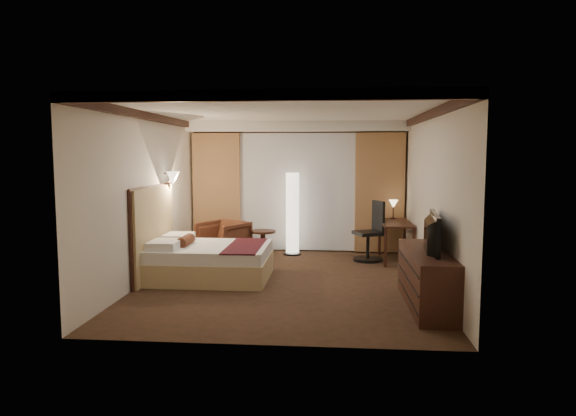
# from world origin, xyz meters

# --- Properties ---
(floor) EXTENTS (4.50, 5.50, 0.01)m
(floor) POSITION_xyz_m (0.00, 0.00, 0.00)
(floor) COLOR #312213
(floor) RESTS_ON ground
(ceiling) EXTENTS (4.50, 5.50, 0.01)m
(ceiling) POSITION_xyz_m (0.00, 0.00, 2.70)
(ceiling) COLOR white
(ceiling) RESTS_ON back_wall
(back_wall) EXTENTS (4.50, 0.02, 2.70)m
(back_wall) POSITION_xyz_m (0.00, 2.75, 1.35)
(back_wall) COLOR beige
(back_wall) RESTS_ON floor
(left_wall) EXTENTS (0.02, 5.50, 2.70)m
(left_wall) POSITION_xyz_m (-2.25, 0.00, 1.35)
(left_wall) COLOR beige
(left_wall) RESTS_ON floor
(right_wall) EXTENTS (0.02, 5.50, 2.70)m
(right_wall) POSITION_xyz_m (2.25, 0.00, 1.35)
(right_wall) COLOR beige
(right_wall) RESTS_ON floor
(crown_molding) EXTENTS (4.50, 5.50, 0.12)m
(crown_molding) POSITION_xyz_m (0.00, 0.00, 2.64)
(crown_molding) COLOR black
(crown_molding) RESTS_ON ceiling
(soffit) EXTENTS (4.50, 0.50, 0.20)m
(soffit) POSITION_xyz_m (0.00, 2.50, 2.60)
(soffit) COLOR white
(soffit) RESTS_ON ceiling
(curtain_sheer) EXTENTS (2.48, 0.04, 2.45)m
(curtain_sheer) POSITION_xyz_m (0.00, 2.67, 1.25)
(curtain_sheer) COLOR silver
(curtain_sheer) RESTS_ON back_wall
(curtain_left_drape) EXTENTS (1.00, 0.14, 2.45)m
(curtain_left_drape) POSITION_xyz_m (-1.70, 2.61, 1.25)
(curtain_left_drape) COLOR #A8794C
(curtain_left_drape) RESTS_ON back_wall
(curtain_right_drape) EXTENTS (1.00, 0.14, 2.45)m
(curtain_right_drape) POSITION_xyz_m (1.70, 2.61, 1.25)
(curtain_right_drape) COLOR #A8794C
(curtain_right_drape) RESTS_ON back_wall
(wall_sconce) EXTENTS (0.24, 0.24, 0.24)m
(wall_sconce) POSITION_xyz_m (-2.09, 0.86, 1.62)
(wall_sconce) COLOR white
(wall_sconce) RESTS_ON left_wall
(bed) EXTENTS (1.89, 1.48, 0.55)m
(bed) POSITION_xyz_m (-1.24, 0.12, 0.28)
(bed) COLOR white
(bed) RESTS_ON floor
(headboard) EXTENTS (0.12, 1.78, 1.50)m
(headboard) POSITION_xyz_m (-2.20, 0.12, 0.75)
(headboard) COLOR tan
(headboard) RESTS_ON floor
(armchair) EXTENTS (1.08, 1.06, 0.82)m
(armchair) POSITION_xyz_m (-1.37, 1.66, 0.41)
(armchair) COLOR #492916
(armchair) RESTS_ON floor
(side_table) EXTENTS (0.50, 0.50, 0.55)m
(side_table) POSITION_xyz_m (-0.62, 1.84, 0.27)
(side_table) COLOR black
(side_table) RESTS_ON floor
(floor_lamp) EXTENTS (0.35, 0.35, 1.68)m
(floor_lamp) POSITION_xyz_m (-0.07, 2.26, 0.84)
(floor_lamp) COLOR white
(floor_lamp) RESTS_ON floor
(desk) EXTENTS (0.55, 1.27, 0.75)m
(desk) POSITION_xyz_m (1.95, 1.82, 0.38)
(desk) COLOR black
(desk) RESTS_ON floor
(desk_lamp) EXTENTS (0.18, 0.18, 0.34)m
(desk_lamp) POSITION_xyz_m (1.95, 2.31, 0.92)
(desk_lamp) COLOR #FFD899
(desk_lamp) RESTS_ON desk
(office_chair) EXTENTS (0.73, 0.73, 1.16)m
(office_chair) POSITION_xyz_m (1.42, 1.77, 0.58)
(office_chair) COLOR black
(office_chair) RESTS_ON floor
(dresser) EXTENTS (0.50, 1.94, 0.75)m
(dresser) POSITION_xyz_m (2.00, -1.14, 0.38)
(dresser) COLOR black
(dresser) RESTS_ON floor
(television) EXTENTS (0.79, 1.22, 0.15)m
(television) POSITION_xyz_m (1.97, -1.14, 1.09)
(television) COLOR black
(television) RESTS_ON dresser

